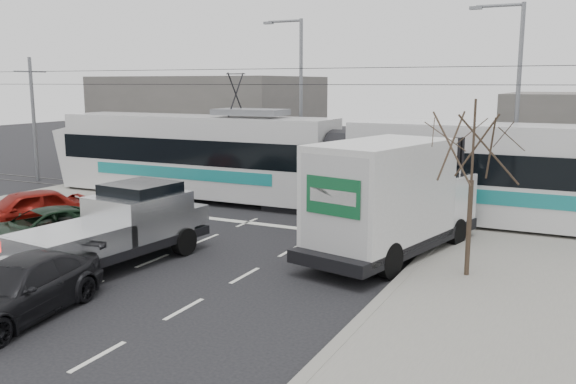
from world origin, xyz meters
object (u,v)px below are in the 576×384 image
at_px(bare_tree, 473,148).
at_px(traffic_signal, 458,166).
at_px(street_lamp_near, 514,93).
at_px(dark_car, 18,290).
at_px(street_lamp_far, 298,91).
at_px(box_truck, 391,200).
at_px(silver_pickup, 122,225).
at_px(red_car, 24,211).
at_px(navy_pickup, 412,205).
at_px(tram, 342,164).
at_px(green_car, 42,229).

relative_size(bare_tree, traffic_signal, 1.39).
bearing_deg(street_lamp_near, dark_car, -114.70).
relative_size(bare_tree, street_lamp_far, 0.56).
bearing_deg(box_truck, silver_pickup, -135.82).
height_order(street_lamp_far, dark_car, street_lamp_far).
distance_m(traffic_signal, street_lamp_far, 14.47).
xyz_separation_m(traffic_signal, dark_car, (-7.99, -11.71, -2.04)).
bearing_deg(street_lamp_near, traffic_signal, -96.41).
distance_m(bare_tree, silver_pickup, 10.77).
xyz_separation_m(street_lamp_near, red_car, (-15.81, -13.04, -4.31)).
relative_size(traffic_signal, box_truck, 0.45).
bearing_deg(traffic_signal, street_lamp_near, 83.59).
xyz_separation_m(traffic_signal, box_truck, (-1.56, -2.65, -0.87)).
xyz_separation_m(box_truck, red_car, (-13.41, -2.88, -1.07)).
distance_m(street_lamp_near, red_car, 20.94).
bearing_deg(street_lamp_far, navy_pickup, -44.37).
height_order(silver_pickup, red_car, silver_pickup).
height_order(tram, dark_car, tram).
relative_size(street_lamp_near, red_car, 1.91).
bearing_deg(navy_pickup, street_lamp_far, 155.71).
bearing_deg(street_lamp_far, dark_car, -82.84).
height_order(street_lamp_far, box_truck, street_lamp_far).
relative_size(street_lamp_near, box_truck, 1.13).
bearing_deg(box_truck, green_car, -144.86).
bearing_deg(silver_pickup, tram, 77.56).
distance_m(box_truck, green_car, 11.73).
distance_m(traffic_signal, tram, 6.35).
distance_m(street_lamp_far, dark_car, 21.83).
relative_size(tram, green_car, 5.91).
xyz_separation_m(traffic_signal, green_car, (-12.37, -7.03, -2.05)).
bearing_deg(tram, silver_pickup, -108.80).
bearing_deg(green_car, street_lamp_far, 104.23).
xyz_separation_m(traffic_signal, red_car, (-14.97, -5.53, -1.94)).
bearing_deg(dark_car, navy_pickup, 56.09).
height_order(street_lamp_near, dark_car, street_lamp_near).
xyz_separation_m(street_lamp_far, dark_car, (2.66, -21.21, -4.41)).
distance_m(silver_pickup, box_truck, 8.56).
relative_size(tram, red_car, 6.20).
bearing_deg(bare_tree, green_car, -167.34).
relative_size(street_lamp_far, dark_car, 1.86).
bearing_deg(tram, street_lamp_near, 34.23).
distance_m(bare_tree, dark_car, 12.34).
distance_m(street_lamp_far, red_car, 16.22).
bearing_deg(navy_pickup, silver_pickup, -111.97).
height_order(navy_pickup, green_car, navy_pickup).
xyz_separation_m(street_lamp_far, tram, (5.16, -6.39, -2.99)).
relative_size(street_lamp_far, tram, 0.31).
relative_size(bare_tree, green_car, 1.01).
bearing_deg(street_lamp_near, red_car, -140.50).
height_order(traffic_signal, street_lamp_far, street_lamp_far).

